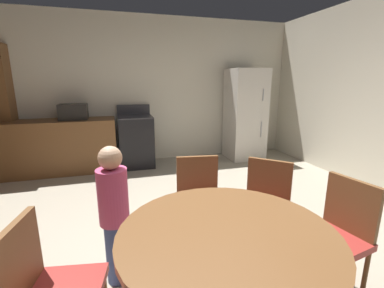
% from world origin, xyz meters
% --- Properties ---
extents(ground_plane, '(14.00, 14.00, 0.00)m').
position_xyz_m(ground_plane, '(0.00, 0.00, 0.00)').
color(ground_plane, '#A89E89').
extents(wall_back, '(5.97, 0.12, 2.70)m').
position_xyz_m(wall_back, '(0.00, 3.20, 1.35)').
color(wall_back, silver).
rests_on(wall_back, ground).
extents(kitchen_counter, '(2.01, 0.60, 0.90)m').
position_xyz_m(kitchen_counter, '(-1.68, 2.80, 0.45)').
color(kitchen_counter, brown).
rests_on(kitchen_counter, ground).
extents(oven_range, '(0.60, 0.60, 1.10)m').
position_xyz_m(oven_range, '(-0.33, 2.80, 0.47)').
color(oven_range, black).
rests_on(oven_range, ground).
extents(refrigerator, '(0.68, 0.68, 1.76)m').
position_xyz_m(refrigerator, '(1.82, 2.75, 0.88)').
color(refrigerator, silver).
rests_on(refrigerator, ground).
extents(microwave, '(0.44, 0.32, 0.26)m').
position_xyz_m(microwave, '(-1.33, 2.80, 1.03)').
color(microwave, black).
rests_on(microwave, kitchen_counter).
extents(dining_table, '(1.17, 1.17, 0.76)m').
position_xyz_m(dining_table, '(-0.12, -0.83, 0.60)').
color(dining_table, brown).
rests_on(dining_table, ground).
extents(chair_north, '(0.46, 0.46, 0.87)m').
position_xyz_m(chair_north, '(0.02, 0.10, 0.50)').
color(chair_north, brown).
rests_on(chair_north, ground).
extents(chair_northeast, '(0.57, 0.57, 0.87)m').
position_xyz_m(chair_northeast, '(0.53, -0.15, 0.50)').
color(chair_northeast, brown).
rests_on(chair_northeast, ground).
extents(chair_west, '(0.46, 0.46, 0.87)m').
position_xyz_m(chair_west, '(-1.05, -0.67, 0.50)').
color(chair_west, brown).
rests_on(chair_west, ground).
extents(chair_east, '(0.46, 0.46, 0.87)m').
position_xyz_m(chair_east, '(0.80, -0.67, 0.50)').
color(chair_east, brown).
rests_on(chair_east, ground).
extents(person_child, '(0.31, 0.31, 1.09)m').
position_xyz_m(person_child, '(-0.71, -0.10, 0.58)').
color(person_child, '#3D4C84').
rests_on(person_child, ground).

